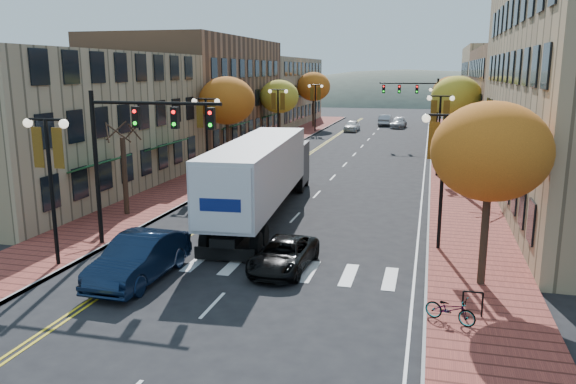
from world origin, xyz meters
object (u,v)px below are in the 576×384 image
Objects in this scene: bicycle at (450,309)px; navy_sedan at (140,258)px; semi_truck at (264,170)px; black_suv at (284,255)px.

navy_sedan is at bearing 106.24° from bicycle.
black_suv is (3.23, -8.13, -1.89)m from semi_truck.
semi_truck is at bearing 61.54° from bicycle.
semi_truck reaches higher than navy_sedan.
navy_sedan is at bearing -151.27° from black_suv.
semi_truck is 3.26× the size of navy_sedan.
semi_truck reaches higher than black_suv.
semi_truck is 10.84m from navy_sedan.
black_suv is 7.34m from bicycle.
navy_sedan reaches higher than bicycle.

